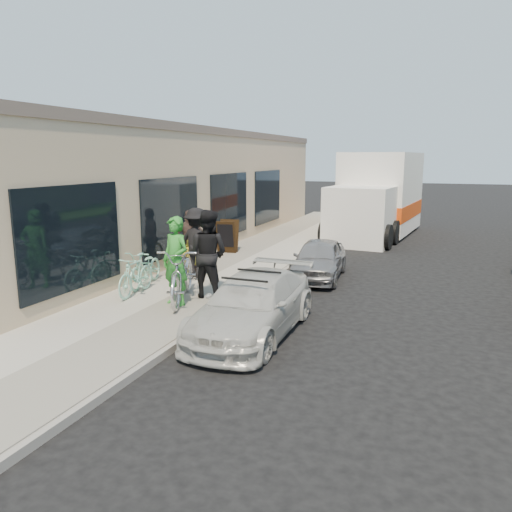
% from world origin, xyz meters
% --- Properties ---
extents(ground, '(120.00, 120.00, 0.00)m').
position_xyz_m(ground, '(0.00, 0.00, 0.00)').
color(ground, black).
rests_on(ground, ground).
extents(sidewalk, '(3.00, 34.00, 0.15)m').
position_xyz_m(sidewalk, '(-2.00, 3.00, 0.07)').
color(sidewalk, '#AAA599').
rests_on(sidewalk, ground).
extents(curb, '(0.12, 34.00, 0.13)m').
position_xyz_m(curb, '(-0.45, 3.00, 0.07)').
color(curb, gray).
rests_on(curb, ground).
extents(storefront, '(3.60, 20.00, 4.22)m').
position_xyz_m(storefront, '(-5.24, 7.99, 2.12)').
color(storefront, tan).
rests_on(storefront, ground).
extents(bike_rack, '(0.27, 0.60, 0.89)m').
position_xyz_m(bike_rack, '(-2.98, 3.52, 0.69)').
color(bike_rack, black).
rests_on(bike_rack, sidewalk).
extents(sandwich_board, '(0.73, 0.74, 1.06)m').
position_xyz_m(sandwich_board, '(-2.97, 6.65, 0.69)').
color(sandwich_board, black).
rests_on(sandwich_board, sidewalk).
extents(sedan_white, '(1.56, 3.83, 1.15)m').
position_xyz_m(sedan_white, '(0.52, 0.10, 0.55)').
color(sedan_white, beige).
rests_on(sedan_white, ground).
extents(sedan_silver, '(1.51, 3.22, 1.07)m').
position_xyz_m(sedan_silver, '(0.59, 4.83, 0.53)').
color(sedan_silver, gray).
rests_on(sedan_silver, ground).
extents(moving_truck, '(3.27, 7.22, 3.45)m').
position_xyz_m(moving_truck, '(0.98, 13.31, 1.53)').
color(moving_truck, white).
rests_on(moving_truck, ground).
extents(tandem_bike, '(1.55, 2.47, 1.22)m').
position_xyz_m(tandem_bike, '(-1.52, 1.11, 0.76)').
color(tandem_bike, '#B9B9BC').
rests_on(tandem_bike, sidewalk).
extents(woman_rider, '(0.80, 0.65, 1.89)m').
position_xyz_m(woman_rider, '(-1.53, 0.85, 1.09)').
color(woman_rider, '#2E8C2F').
rests_on(woman_rider, sidewalk).
extents(man_standing, '(1.01, 0.81, 1.97)m').
position_xyz_m(man_standing, '(-1.16, 1.62, 1.14)').
color(man_standing, black).
rests_on(man_standing, sidewalk).
extents(cruiser_bike_a, '(0.58, 1.57, 0.92)m').
position_xyz_m(cruiser_bike_a, '(-2.79, 1.18, 0.61)').
color(cruiser_bike_a, '#93DCC3').
rests_on(cruiser_bike_a, sidewalk).
extents(cruiser_bike_b, '(0.87, 1.79, 0.90)m').
position_xyz_m(cruiser_bike_b, '(-3.03, 1.95, 0.60)').
color(cruiser_bike_b, '#93DCC3').
rests_on(cruiser_bike_b, sidewalk).
extents(cruiser_bike_c, '(0.70, 1.74, 1.02)m').
position_xyz_m(cruiser_bike_c, '(-2.67, 3.68, 0.66)').
color(cruiser_bike_c, gold).
rests_on(cruiser_bike_c, sidewalk).
extents(bystander_a, '(1.32, 0.98, 1.83)m').
position_xyz_m(bystander_a, '(-2.26, 3.19, 1.06)').
color(bystander_a, black).
rests_on(bystander_a, sidewalk).
extents(bystander_b, '(1.02, 0.97, 1.70)m').
position_xyz_m(bystander_b, '(-2.83, 3.81, 1.00)').
color(bystander_b, brown).
rests_on(bystander_b, sidewalk).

